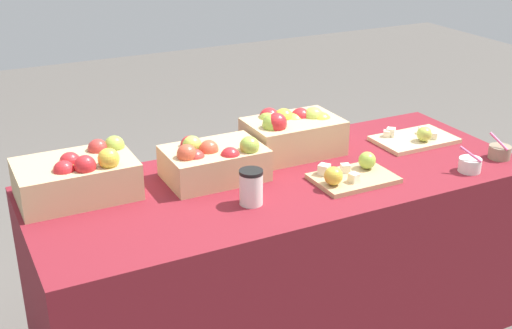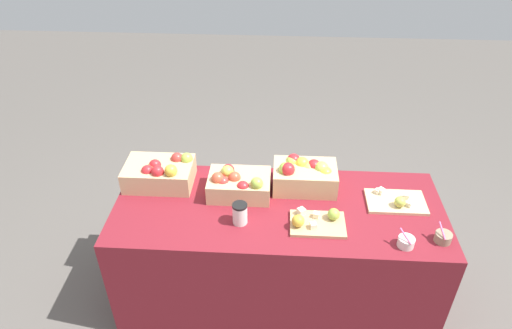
# 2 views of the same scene
# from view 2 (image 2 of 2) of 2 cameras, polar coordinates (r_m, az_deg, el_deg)

# --- Properties ---
(ground_plane) EXTENTS (10.00, 10.00, 0.00)m
(ground_plane) POSITION_cam_2_polar(r_m,az_deg,el_deg) (3.17, 2.43, -15.54)
(ground_plane) COLOR #56514C
(table) EXTENTS (1.90, 0.76, 0.74)m
(table) POSITION_cam_2_polar(r_m,az_deg,el_deg) (2.89, 2.61, -10.87)
(table) COLOR maroon
(table) RESTS_ON ground_plane
(apple_crate_left) EXTENTS (0.41, 0.27, 0.19)m
(apple_crate_left) POSITION_cam_2_polar(r_m,az_deg,el_deg) (2.83, -11.89, -1.00)
(apple_crate_left) COLOR tan
(apple_crate_left) RESTS_ON table
(apple_crate_middle) EXTENTS (0.36, 0.25, 0.17)m
(apple_crate_middle) POSITION_cam_2_polar(r_m,az_deg,el_deg) (2.69, -2.35, -2.37)
(apple_crate_middle) COLOR tan
(apple_crate_middle) RESTS_ON table
(apple_crate_right) EXTENTS (0.38, 0.25, 0.20)m
(apple_crate_right) POSITION_cam_2_polar(r_m,az_deg,el_deg) (2.74, 6.00, -1.22)
(apple_crate_right) COLOR tan
(apple_crate_right) RESTS_ON table
(cutting_board_front) EXTENTS (0.30, 0.20, 0.09)m
(cutting_board_front) POSITION_cam_2_polar(r_m,az_deg,el_deg) (2.53, 7.53, -7.05)
(cutting_board_front) COLOR tan
(cutting_board_front) RESTS_ON table
(cutting_board_back) EXTENTS (0.34, 0.21, 0.08)m
(cutting_board_back) POSITION_cam_2_polar(r_m,az_deg,el_deg) (2.77, 17.09, -4.42)
(cutting_board_back) COLOR #D1B284
(cutting_board_back) RESTS_ON table
(sample_bowl_near) EXTENTS (0.09, 0.09, 0.10)m
(sample_bowl_near) POSITION_cam_2_polar(r_m,az_deg,el_deg) (2.60, 22.33, -8.40)
(sample_bowl_near) COLOR gray
(sample_bowl_near) RESTS_ON table
(sample_bowl_mid) EXTENTS (0.09, 0.09, 0.10)m
(sample_bowl_mid) POSITION_cam_2_polar(r_m,az_deg,el_deg) (2.51, 18.22, -9.16)
(sample_bowl_mid) COLOR silver
(sample_bowl_mid) RESTS_ON table
(coffee_cup) EXTENTS (0.08, 0.08, 0.13)m
(coffee_cup) POSITION_cam_2_polar(r_m,az_deg,el_deg) (2.50, -2.02, -6.13)
(coffee_cup) COLOR silver
(coffee_cup) RESTS_ON table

